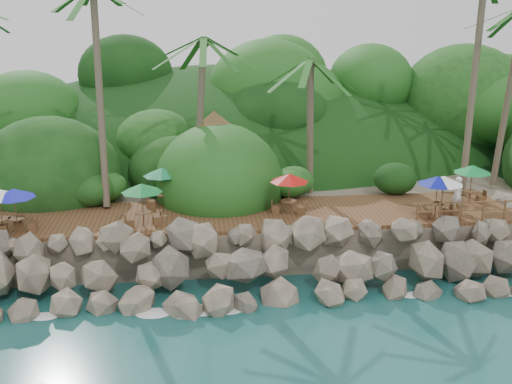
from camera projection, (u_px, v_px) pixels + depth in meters
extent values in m
plane|color=#19514F|center=(272.00, 310.00, 25.24)|extent=(140.00, 140.00, 0.00)
cube|color=gray|center=(240.00, 183.00, 40.19)|extent=(32.00, 25.20, 2.10)
ellipsoid|color=#143811|center=(232.00, 171.00, 47.63)|extent=(44.80, 28.00, 15.40)
cube|color=brown|center=(256.00, 215.00, 30.33)|extent=(26.00, 5.00, 0.20)
ellipsoid|color=white|center=(52.00, 317.00, 24.58)|extent=(1.20, 0.80, 0.06)
ellipsoid|color=white|center=(127.00, 314.00, 24.89)|extent=(1.20, 0.80, 0.06)
ellipsoid|color=white|center=(200.00, 310.00, 25.20)|extent=(1.20, 0.80, 0.06)
ellipsoid|color=white|center=(271.00, 306.00, 25.52)|extent=(1.20, 0.80, 0.06)
ellipsoid|color=white|center=(340.00, 303.00, 25.83)|extent=(1.20, 0.80, 0.06)
ellipsoid|color=white|center=(408.00, 299.00, 26.14)|extent=(1.20, 0.80, 0.06)
ellipsoid|color=white|center=(474.00, 296.00, 26.46)|extent=(1.20, 0.80, 0.06)
cylinder|color=brown|center=(100.00, 98.00, 30.42)|extent=(0.60, 2.57, 10.89)
cylinder|color=brown|center=(200.00, 119.00, 32.19)|extent=(1.10, 1.03, 8.42)
ellipsoid|color=#23601E|center=(198.00, 38.00, 30.99)|extent=(6.00, 6.00, 2.40)
cylinder|color=brown|center=(310.00, 129.00, 32.31)|extent=(0.76, 1.17, 7.39)
ellipsoid|color=#23601E|center=(312.00, 58.00, 31.26)|extent=(6.00, 6.00, 2.40)
cylinder|color=brown|center=(473.00, 86.00, 32.20)|extent=(1.03, 1.44, 11.80)
cylinder|color=brown|center=(507.00, 101.00, 33.36)|extent=(0.47, 1.32, 9.93)
cylinder|color=brown|center=(190.00, 179.00, 31.96)|extent=(0.16, 0.16, 2.40)
cylinder|color=brown|center=(243.00, 178.00, 32.25)|extent=(0.16, 0.16, 2.40)
cylinder|color=brown|center=(190.00, 166.00, 34.63)|extent=(0.16, 0.16, 2.40)
cylinder|color=brown|center=(238.00, 165.00, 34.92)|extent=(0.16, 0.16, 2.40)
cone|color=brown|center=(215.00, 131.00, 32.78)|extent=(5.36, 5.36, 2.20)
cylinder|color=brown|center=(213.00, 198.00, 31.51)|extent=(0.07, 0.07, 0.68)
cylinder|color=brown|center=(213.00, 192.00, 31.41)|extent=(0.77, 0.77, 0.05)
cylinder|color=brown|center=(213.00, 186.00, 31.32)|extent=(0.05, 0.05, 2.02)
cone|color=white|center=(213.00, 170.00, 31.08)|extent=(1.93, 1.93, 0.41)
cube|color=brown|center=(201.00, 202.00, 31.43)|extent=(0.42, 0.42, 0.42)
cube|color=brown|center=(226.00, 200.00, 31.67)|extent=(0.42, 0.42, 0.42)
cylinder|color=brown|center=(470.00, 197.00, 31.71)|extent=(0.07, 0.07, 0.68)
cylinder|color=brown|center=(470.00, 191.00, 31.61)|extent=(0.77, 0.77, 0.05)
cylinder|color=brown|center=(471.00, 185.00, 31.51)|extent=(0.05, 0.05, 2.02)
cone|color=#0D7D33|center=(473.00, 169.00, 31.27)|extent=(1.93, 1.93, 0.41)
cube|color=brown|center=(458.00, 200.00, 31.65)|extent=(0.40, 0.40, 0.42)
cube|color=brown|center=(481.00, 199.00, 31.83)|extent=(0.40, 0.40, 0.42)
cylinder|color=brown|center=(144.00, 219.00, 28.33)|extent=(0.07, 0.07, 0.68)
cylinder|color=brown|center=(143.00, 212.00, 28.23)|extent=(0.77, 0.77, 0.05)
cylinder|color=brown|center=(143.00, 206.00, 28.14)|extent=(0.05, 0.05, 2.02)
cone|color=#0C6D29|center=(142.00, 188.00, 27.89)|extent=(1.93, 1.93, 0.41)
cube|color=brown|center=(130.00, 223.00, 28.16)|extent=(0.47, 0.47, 0.42)
cube|color=brown|center=(157.00, 220.00, 28.58)|extent=(0.47, 0.47, 0.42)
cylinder|color=brown|center=(441.00, 210.00, 29.62)|extent=(0.07, 0.07, 0.68)
cylinder|color=brown|center=(441.00, 204.00, 29.52)|extent=(0.77, 0.77, 0.05)
cylinder|color=brown|center=(442.00, 197.00, 29.43)|extent=(0.05, 0.05, 2.02)
cone|color=white|center=(444.00, 180.00, 29.18)|extent=(1.93, 1.93, 0.41)
cube|color=brown|center=(428.00, 213.00, 29.65)|extent=(0.42, 0.42, 0.42)
cube|color=brown|center=(454.00, 213.00, 29.66)|extent=(0.42, 0.42, 0.42)
cylinder|color=brown|center=(163.00, 201.00, 31.16)|extent=(0.07, 0.07, 0.68)
cylinder|color=brown|center=(163.00, 194.00, 31.06)|extent=(0.77, 0.77, 0.05)
cylinder|color=brown|center=(162.00, 188.00, 30.97)|extent=(0.05, 0.05, 2.02)
cone|color=#0C6F3B|center=(162.00, 172.00, 30.72)|extent=(1.93, 1.93, 0.41)
cube|color=brown|center=(151.00, 205.00, 30.94)|extent=(0.49, 0.49, 0.42)
cube|color=brown|center=(175.00, 201.00, 31.46)|extent=(0.49, 0.49, 0.42)
cylinder|color=brown|center=(3.00, 226.00, 27.45)|extent=(0.07, 0.07, 0.68)
cylinder|color=brown|center=(2.00, 219.00, 27.35)|extent=(0.77, 0.77, 0.05)
cylinder|color=brown|center=(1.00, 212.00, 27.26)|extent=(0.05, 0.05, 2.02)
cube|color=brown|center=(18.00, 226.00, 27.77)|extent=(0.50, 0.50, 0.42)
cylinder|color=brown|center=(435.00, 211.00, 29.59)|extent=(0.07, 0.07, 0.68)
cylinder|color=brown|center=(436.00, 204.00, 29.49)|extent=(0.77, 0.77, 0.05)
cylinder|color=brown|center=(436.00, 198.00, 29.40)|extent=(0.05, 0.05, 2.02)
cone|color=#0B1395|center=(438.00, 180.00, 29.15)|extent=(1.93, 1.93, 0.41)
cube|color=brown|center=(422.00, 214.00, 29.55)|extent=(0.39, 0.39, 0.42)
cube|color=brown|center=(447.00, 212.00, 29.70)|extent=(0.39, 0.39, 0.42)
cylinder|color=brown|center=(289.00, 207.00, 30.05)|extent=(0.07, 0.07, 0.68)
cylinder|color=brown|center=(289.00, 201.00, 29.95)|extent=(0.77, 0.77, 0.05)
cylinder|color=brown|center=(289.00, 195.00, 29.86)|extent=(0.05, 0.05, 2.02)
cone|color=#BC100B|center=(289.00, 178.00, 29.61)|extent=(1.93, 1.93, 0.41)
cube|color=brown|center=(276.00, 209.00, 30.17)|extent=(0.46, 0.46, 0.42)
cube|color=brown|center=(302.00, 210.00, 30.01)|extent=(0.46, 0.46, 0.42)
cylinder|color=brown|center=(18.00, 225.00, 27.52)|extent=(0.07, 0.07, 0.68)
cylinder|color=brown|center=(17.00, 218.00, 27.42)|extent=(0.77, 0.77, 0.05)
cylinder|color=brown|center=(16.00, 211.00, 27.33)|extent=(0.05, 0.05, 2.02)
cone|color=#0D10AC|center=(14.00, 193.00, 27.08)|extent=(1.93, 1.93, 0.41)
cube|color=brown|center=(3.00, 229.00, 27.39)|extent=(0.44, 0.44, 0.42)
cube|color=brown|center=(33.00, 227.00, 27.72)|extent=(0.44, 0.44, 0.42)
cylinder|color=brown|center=(213.00, 203.00, 30.74)|extent=(0.07, 0.07, 0.68)
cylinder|color=brown|center=(212.00, 197.00, 30.64)|extent=(0.77, 0.77, 0.05)
cylinder|color=brown|center=(212.00, 191.00, 30.55)|extent=(0.05, 0.05, 2.02)
cone|color=#0D27AB|center=(212.00, 174.00, 30.30)|extent=(1.93, 1.93, 0.41)
cube|color=brown|center=(200.00, 206.00, 30.63)|extent=(0.43, 0.43, 0.42)
cube|color=brown|center=(225.00, 205.00, 30.92)|extent=(0.43, 0.43, 0.42)
cylinder|color=brown|center=(417.00, 213.00, 28.70)|extent=(0.10, 0.10, 1.00)
cylinder|color=brown|center=(439.00, 212.00, 28.82)|extent=(0.10, 0.10, 1.00)
cylinder|color=brown|center=(461.00, 212.00, 28.93)|extent=(0.10, 0.10, 1.00)
cylinder|color=brown|center=(483.00, 211.00, 29.05)|extent=(0.10, 0.10, 1.00)
cylinder|color=brown|center=(505.00, 210.00, 29.16)|extent=(0.10, 0.10, 1.00)
cube|color=brown|center=(484.00, 202.00, 28.92)|extent=(7.20, 0.06, 0.06)
cube|color=brown|center=(483.00, 210.00, 29.03)|extent=(7.20, 0.06, 0.06)
imported|color=white|center=(457.00, 194.00, 30.34)|extent=(0.73, 0.55, 1.80)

